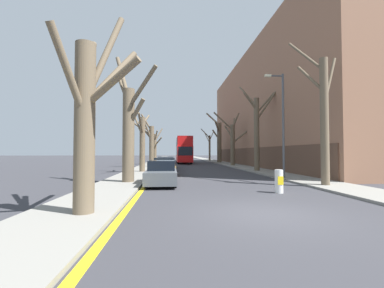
% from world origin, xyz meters
% --- Properties ---
extents(ground_plane, '(300.00, 300.00, 0.00)m').
position_xyz_m(ground_plane, '(0.00, 0.00, 0.00)').
color(ground_plane, '#333338').
extents(sidewalk_left, '(2.79, 120.00, 0.12)m').
position_xyz_m(sidewalk_left, '(-6.01, 50.00, 0.06)').
color(sidewalk_left, gray).
rests_on(sidewalk_left, ground).
extents(sidewalk_right, '(2.79, 120.00, 0.12)m').
position_xyz_m(sidewalk_right, '(6.01, 50.00, 0.06)').
color(sidewalk_right, gray).
rests_on(sidewalk_right, ground).
extents(building_facade_right, '(10.08, 42.77, 15.97)m').
position_xyz_m(building_facade_right, '(12.39, 28.18, 7.97)').
color(building_facade_right, '#93664C').
rests_on(building_facade_right, ground).
extents(kerb_line_stripe, '(0.24, 120.00, 0.01)m').
position_xyz_m(kerb_line_stripe, '(-4.44, 50.00, 0.00)').
color(kerb_line_stripe, yellow).
rests_on(kerb_line_stripe, ground).
extents(street_tree_left_0, '(2.37, 3.73, 6.77)m').
position_xyz_m(street_tree_left_0, '(-5.48, 0.18, 3.12)').
color(street_tree_left_0, brown).
rests_on(street_tree_left_0, ground).
extents(street_tree_left_1, '(3.03, 2.99, 8.28)m').
position_xyz_m(street_tree_left_1, '(-5.59, 8.26, 3.50)').
color(street_tree_left_1, brown).
rests_on(street_tree_left_1, ground).
extents(street_tree_left_2, '(1.64, 4.03, 5.79)m').
position_xyz_m(street_tree_left_2, '(-5.71, 16.65, 2.93)').
color(street_tree_left_2, brown).
rests_on(street_tree_left_2, ground).
extents(street_tree_left_3, '(2.51, 2.18, 6.86)m').
position_xyz_m(street_tree_left_3, '(-5.66, 25.41, 3.17)').
color(street_tree_left_3, brown).
rests_on(street_tree_left_3, ground).
extents(street_tree_left_4, '(3.62, 2.65, 6.56)m').
position_xyz_m(street_tree_left_4, '(-5.58, 32.84, 2.89)').
color(street_tree_left_4, brown).
rests_on(street_tree_left_4, ground).
extents(street_tree_right_0, '(2.43, 2.82, 9.13)m').
position_xyz_m(street_tree_right_0, '(5.56, 5.87, 4.04)').
color(street_tree_right_0, brown).
rests_on(street_tree_right_0, ground).
extents(street_tree_right_1, '(3.55, 3.09, 9.08)m').
position_xyz_m(street_tree_right_1, '(5.54, 17.06, 4.34)').
color(street_tree_right_1, brown).
rests_on(street_tree_right_1, ground).
extents(street_tree_right_2, '(5.27, 3.02, 7.51)m').
position_xyz_m(street_tree_right_2, '(5.56, 27.32, 3.50)').
color(street_tree_right_2, brown).
rests_on(street_tree_right_2, ground).
extents(street_tree_right_3, '(2.52, 4.25, 9.30)m').
position_xyz_m(street_tree_right_3, '(5.52, 37.60, 4.02)').
color(street_tree_right_3, brown).
rests_on(street_tree_right_3, ground).
extents(street_tree_right_4, '(3.27, 4.49, 7.01)m').
position_xyz_m(street_tree_right_4, '(5.43, 48.66, 3.40)').
color(street_tree_right_4, brown).
rests_on(street_tree_right_4, ground).
extents(double_decker_bus, '(2.52, 10.91, 4.51)m').
position_xyz_m(double_decker_bus, '(-0.79, 37.23, 2.55)').
color(double_decker_bus, red).
rests_on(double_decker_bus, ground).
extents(parked_car_0, '(1.74, 4.43, 1.43)m').
position_xyz_m(parked_car_0, '(-3.52, 7.48, 0.68)').
color(parked_car_0, '#4C5156').
rests_on(parked_car_0, ground).
extents(parked_car_1, '(1.89, 4.00, 1.46)m').
position_xyz_m(parked_car_1, '(-3.52, 13.65, 0.68)').
color(parked_car_1, olive).
rests_on(parked_car_1, ground).
extents(parked_car_2, '(1.81, 4.06, 1.46)m').
position_xyz_m(parked_car_2, '(-3.52, 19.09, 0.69)').
color(parked_car_2, maroon).
rests_on(parked_car_2, ground).
extents(parked_car_3, '(1.89, 4.00, 1.27)m').
position_xyz_m(parked_car_3, '(-3.52, 24.66, 0.61)').
color(parked_car_3, '#4C5156').
rests_on(parked_car_3, ground).
extents(lamp_post, '(1.40, 0.20, 7.56)m').
position_xyz_m(lamp_post, '(4.93, 9.84, 4.24)').
color(lamp_post, '#4C4F54').
rests_on(lamp_post, ground).
extents(traffic_bollard, '(0.39, 0.40, 1.10)m').
position_xyz_m(traffic_bollard, '(2.12, 3.94, 0.55)').
color(traffic_bollard, white).
rests_on(traffic_bollard, ground).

